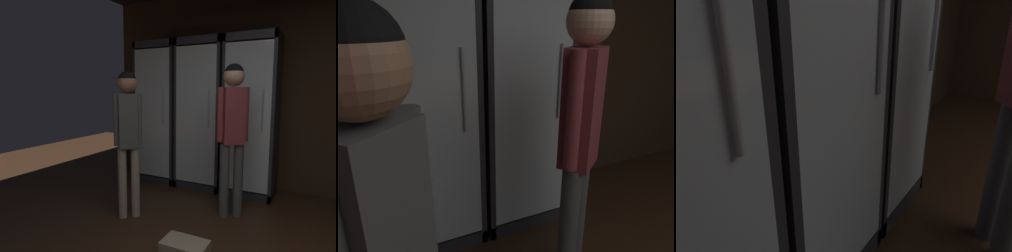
# 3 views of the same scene
# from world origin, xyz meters

# --- Properties ---
(wall_back) EXTENTS (6.00, 0.06, 2.80)m
(wall_back) POSITION_xyz_m (0.00, 3.03, 1.40)
(wall_back) COLOR #382619
(wall_back) RESTS_ON ground
(cooler_left) EXTENTS (0.65, 0.60, 2.08)m
(cooler_left) POSITION_xyz_m (-1.40, 2.74, 1.01)
(cooler_left) COLOR #2B2B30
(cooler_left) RESTS_ON ground
(cooler_center) EXTENTS (0.65, 0.60, 2.08)m
(cooler_center) POSITION_xyz_m (-0.73, 2.74, 1.02)
(cooler_center) COLOR #2B2B30
(cooler_center) RESTS_ON ground
(shopper_near) EXTENTS (0.30, 0.26, 1.66)m
(shopper_near) POSITION_xyz_m (-0.75, 1.89, 1.04)
(shopper_near) COLOR #4C4C4C
(shopper_near) RESTS_ON ground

